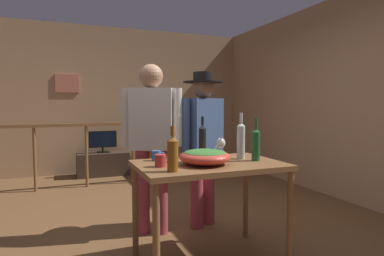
{
  "coord_description": "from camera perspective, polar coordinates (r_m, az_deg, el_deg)",
  "views": [
    {
      "loc": [
        -1.07,
        -2.98,
        1.27
      ],
      "look_at": [
        0.0,
        -0.28,
        1.06
      ],
      "focal_mm": 30.52,
      "sensor_mm": 36.0,
      "label": 1
    }
  ],
  "objects": [
    {
      "name": "ground_plane",
      "position": [
        3.41,
        -1.93,
        -17.75
      ],
      "size": [
        8.75,
        8.75,
        0.0
      ],
      "primitive_type": "plane",
      "color": "brown"
    },
    {
      "name": "back_wall",
      "position": [
        6.44,
        -12.21,
        4.78
      ],
      "size": [
        4.86,
        0.1,
        2.72
      ],
      "primitive_type": "cube",
      "color": "tan",
      "rests_on": "ground_plane"
    },
    {
      "name": "side_wall_right",
      "position": [
        5.31,
        19.6,
        4.81
      ],
      "size": [
        0.1,
        5.05,
        2.72
      ],
      "primitive_type": "cube",
      "color": "tan",
      "rests_on": "ground_plane"
    },
    {
      "name": "framed_picture",
      "position": [
        6.3,
        -20.96,
        7.31
      ],
      "size": [
        0.4,
        0.03,
        0.33
      ],
      "primitive_type": "cube",
      "color": "#CB7055"
    },
    {
      "name": "stair_railing",
      "position": [
        5.33,
        -12.58,
        -2.6
      ],
      "size": [
        2.98,
        0.1,
        1.04
      ],
      "color": "brown",
      "rests_on": "ground_plane"
    },
    {
      "name": "tv_console",
      "position": [
        6.13,
        -15.29,
        -6.07
      ],
      "size": [
        0.9,
        0.4,
        0.41
      ],
      "primitive_type": "cube",
      "color": "#38281E",
      "rests_on": "ground_plane"
    },
    {
      "name": "flat_screen_tv",
      "position": [
        6.03,
        -15.34,
        -2.01
      ],
      "size": [
        0.48,
        0.12,
        0.39
      ],
      "color": "black",
      "rests_on": "tv_console"
    },
    {
      "name": "serving_table",
      "position": [
        2.61,
        3.1,
        -8.15
      ],
      "size": [
        1.14,
        0.73,
        0.81
      ],
      "color": "brown",
      "rests_on": "ground_plane"
    },
    {
      "name": "salad_bowl",
      "position": [
        2.51,
        2.27,
        -4.91
      ],
      "size": [
        0.4,
        0.4,
        0.21
      ],
      "color": "#CC3D2D",
      "rests_on": "serving_table"
    },
    {
      "name": "wine_glass",
      "position": [
        2.83,
        5.03,
        -2.78
      ],
      "size": [
        0.08,
        0.08,
        0.17
      ],
      "color": "silver",
      "rests_on": "serving_table"
    },
    {
      "name": "wine_bottle_green",
      "position": [
        2.72,
        11.09,
        -2.69
      ],
      "size": [
        0.07,
        0.07,
        0.35
      ],
      "color": "#1E5628",
      "rests_on": "serving_table"
    },
    {
      "name": "wine_bottle_clear",
      "position": [
        2.79,
        8.54,
        -2.06
      ],
      "size": [
        0.07,
        0.07,
        0.39
      ],
      "color": "silver",
      "rests_on": "serving_table"
    },
    {
      "name": "wine_bottle_dark",
      "position": [
        2.84,
        1.84,
        -2.19
      ],
      "size": [
        0.07,
        0.07,
        0.36
      ],
      "color": "black",
      "rests_on": "serving_table"
    },
    {
      "name": "wine_bottle_amber",
      "position": [
        2.24,
        -3.41,
        -4.36
      ],
      "size": [
        0.08,
        0.08,
        0.31
      ],
      "color": "brown",
      "rests_on": "serving_table"
    },
    {
      "name": "mug_red",
      "position": [
        2.43,
        -5.49,
        -5.68
      ],
      "size": [
        0.12,
        0.09,
        0.09
      ],
      "color": "#B7332D",
      "rests_on": "serving_table"
    },
    {
      "name": "mug_blue",
      "position": [
        2.7,
        -6.19,
        -4.8
      ],
      "size": [
        0.11,
        0.07,
        0.08
      ],
      "color": "#3866B2",
      "rests_on": "serving_table"
    },
    {
      "name": "person_standing_left",
      "position": [
        3.19,
        -7.08,
        -1.05
      ],
      "size": [
        0.55,
        0.36,
        1.66
      ],
      "rotation": [
        0.0,
        0.0,
        2.74
      ],
      "color": "#9E3842",
      "rests_on": "ground_plane"
    },
    {
      "name": "person_standing_right",
      "position": [
        3.37,
        1.92,
        -1.33
      ],
      "size": [
        0.55,
        0.41,
        1.6
      ],
      "rotation": [
        0.0,
        0.0,
        3.55
      ],
      "color": "#9E3842",
      "rests_on": "ground_plane"
    }
  ]
}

